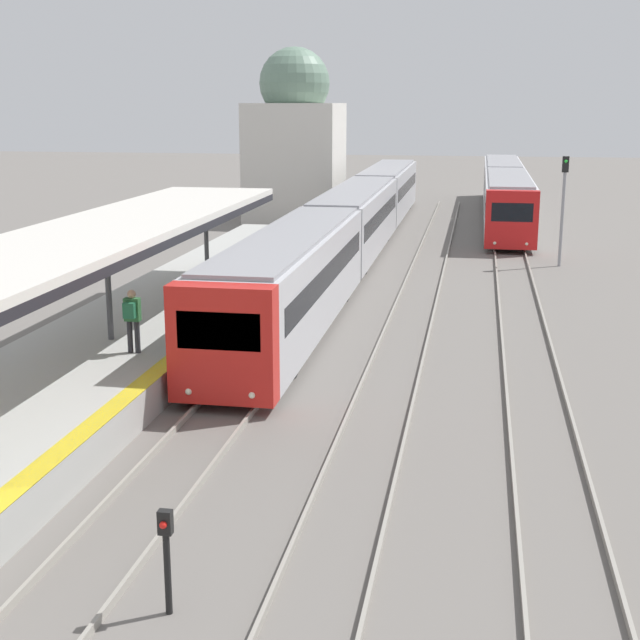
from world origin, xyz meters
name	(u,v)px	position (x,y,z in m)	size (l,w,h in m)	color
platform_canopy	(107,231)	(-3.95, 16.33, 3.87)	(4.00, 22.33, 3.11)	beige
person_on_platform	(132,316)	(-2.86, 15.13, 1.87)	(0.40, 0.40, 1.66)	#2D2D33
train_near	(355,219)	(0.00, 36.09, 1.78)	(2.59, 45.69, 3.21)	red
train_far	(505,190)	(7.40, 52.13, 1.77)	(2.55, 28.90, 3.21)	red
signal_post_near	(166,550)	(1.61, 5.05, 1.01)	(0.20, 0.21, 1.62)	black
signal_mast_far	(563,198)	(9.49, 35.01, 3.09)	(0.28, 0.29, 4.90)	gray
distant_domed_building	(295,142)	(-5.47, 48.66, 4.82)	(5.56, 5.56, 10.46)	silver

